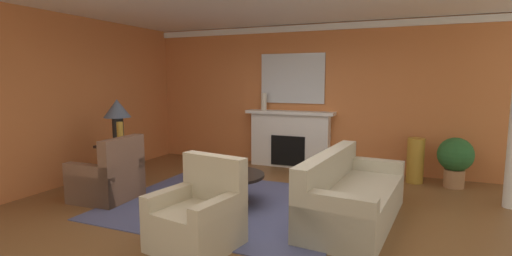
{
  "coord_description": "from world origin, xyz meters",
  "views": [
    {
      "loc": [
        1.87,
        -4.53,
        1.79
      ],
      "look_at": [
        -0.45,
        0.99,
        1.0
      ],
      "focal_mm": 26.5,
      "sensor_mm": 36.0,
      "label": 1
    }
  ],
  "objects_px": {
    "table_lamp": "(117,113)",
    "vase_mantel_left": "(264,102)",
    "mantel_mirror": "(292,78)",
    "coffee_table": "(229,182)",
    "vase_tall_corner": "(415,160)",
    "vase_on_side_table": "(120,134)",
    "side_table": "(120,162)",
    "potted_plant": "(455,158)",
    "armchair_near_window": "(108,179)",
    "fireplace": "(290,140)",
    "armchair_facing_fireplace": "(198,219)",
    "sofa": "(351,198)"
  },
  "relations": [
    {
      "from": "mantel_mirror",
      "to": "side_table",
      "type": "bearing_deg",
      "value": -131.5
    },
    {
      "from": "sofa",
      "to": "vase_mantel_left",
      "type": "xyz_separation_m",
      "value": [
        -2.17,
        2.47,
        1.02
      ]
    },
    {
      "from": "vase_tall_corner",
      "to": "vase_on_side_table",
      "type": "bearing_deg",
      "value": -153.46
    },
    {
      "from": "mantel_mirror",
      "to": "armchair_near_window",
      "type": "distance_m",
      "value": 3.96
    },
    {
      "from": "fireplace",
      "to": "potted_plant",
      "type": "bearing_deg",
      "value": -6.95
    },
    {
      "from": "armchair_near_window",
      "to": "coffee_table",
      "type": "relative_size",
      "value": 0.95
    },
    {
      "from": "fireplace",
      "to": "table_lamp",
      "type": "xyz_separation_m",
      "value": [
        -2.22,
        -2.39,
        0.68
      ]
    },
    {
      "from": "armchair_facing_fireplace",
      "to": "vase_mantel_left",
      "type": "xyz_separation_m",
      "value": [
        -0.78,
        3.86,
        1.01
      ]
    },
    {
      "from": "mantel_mirror",
      "to": "coffee_table",
      "type": "relative_size",
      "value": 1.32
    },
    {
      "from": "side_table",
      "to": "vase_tall_corner",
      "type": "height_order",
      "value": "vase_tall_corner"
    },
    {
      "from": "fireplace",
      "to": "table_lamp",
      "type": "height_order",
      "value": "table_lamp"
    },
    {
      "from": "side_table",
      "to": "armchair_near_window",
      "type": "bearing_deg",
      "value": -59.43
    },
    {
      "from": "fireplace",
      "to": "table_lamp",
      "type": "bearing_deg",
      "value": -132.9
    },
    {
      "from": "vase_tall_corner",
      "to": "armchair_near_window",
      "type": "bearing_deg",
      "value": -146.56
    },
    {
      "from": "table_lamp",
      "to": "vase_mantel_left",
      "type": "relative_size",
      "value": 2.18
    },
    {
      "from": "mantel_mirror",
      "to": "vase_tall_corner",
      "type": "height_order",
      "value": "mantel_mirror"
    },
    {
      "from": "sofa",
      "to": "vase_mantel_left",
      "type": "bearing_deg",
      "value": 131.21
    },
    {
      "from": "fireplace",
      "to": "vase_on_side_table",
      "type": "bearing_deg",
      "value": -129.53
    },
    {
      "from": "fireplace",
      "to": "side_table",
      "type": "distance_m",
      "value": 3.27
    },
    {
      "from": "fireplace",
      "to": "armchair_facing_fireplace",
      "type": "xyz_separation_m",
      "value": [
        0.23,
        -3.91,
        -0.24
      ]
    },
    {
      "from": "mantel_mirror",
      "to": "coffee_table",
      "type": "distance_m",
      "value": 3.06
    },
    {
      "from": "side_table",
      "to": "vase_tall_corner",
      "type": "relative_size",
      "value": 0.9
    },
    {
      "from": "table_lamp",
      "to": "vase_mantel_left",
      "type": "xyz_separation_m",
      "value": [
        1.67,
        2.34,
        0.09
      ]
    },
    {
      "from": "mantel_mirror",
      "to": "potted_plant",
      "type": "distance_m",
      "value": 3.26
    },
    {
      "from": "armchair_near_window",
      "to": "potted_plant",
      "type": "height_order",
      "value": "armchair_near_window"
    },
    {
      "from": "armchair_facing_fireplace",
      "to": "coffee_table",
      "type": "bearing_deg",
      "value": 102.94
    },
    {
      "from": "side_table",
      "to": "potted_plant",
      "type": "height_order",
      "value": "potted_plant"
    },
    {
      "from": "fireplace",
      "to": "mantel_mirror",
      "type": "xyz_separation_m",
      "value": [
        0.0,
        0.12,
        1.25
      ]
    },
    {
      "from": "armchair_facing_fireplace",
      "to": "potted_plant",
      "type": "height_order",
      "value": "armchair_facing_fireplace"
    },
    {
      "from": "mantel_mirror",
      "to": "armchair_near_window",
      "type": "xyz_separation_m",
      "value": [
        -1.83,
        -3.18,
        -1.48
      ]
    },
    {
      "from": "vase_mantel_left",
      "to": "potted_plant",
      "type": "relative_size",
      "value": 0.41
    },
    {
      "from": "fireplace",
      "to": "potted_plant",
      "type": "distance_m",
      "value": 2.98
    },
    {
      "from": "mantel_mirror",
      "to": "vase_mantel_left",
      "type": "bearing_deg",
      "value": -162.82
    },
    {
      "from": "coffee_table",
      "to": "potted_plant",
      "type": "distance_m",
      "value": 3.76
    },
    {
      "from": "fireplace",
      "to": "armchair_near_window",
      "type": "relative_size",
      "value": 1.89
    },
    {
      "from": "table_lamp",
      "to": "potted_plant",
      "type": "distance_m",
      "value": 5.61
    },
    {
      "from": "sofa",
      "to": "armchair_near_window",
      "type": "xyz_separation_m",
      "value": [
        -3.44,
        -0.54,
        0.01
      ]
    },
    {
      "from": "side_table",
      "to": "vase_mantel_left",
      "type": "relative_size",
      "value": 2.03
    },
    {
      "from": "fireplace",
      "to": "armchair_near_window",
      "type": "bearing_deg",
      "value": -120.82
    },
    {
      "from": "mantel_mirror",
      "to": "side_table",
      "type": "relative_size",
      "value": 1.89
    },
    {
      "from": "potted_plant",
      "to": "side_table",
      "type": "bearing_deg",
      "value": -158.59
    },
    {
      "from": "vase_mantel_left",
      "to": "vase_tall_corner",
      "type": "bearing_deg",
      "value": -4.91
    },
    {
      "from": "vase_mantel_left",
      "to": "coffee_table",
      "type": "bearing_deg",
      "value": -79.36
    },
    {
      "from": "potted_plant",
      "to": "armchair_near_window",
      "type": "bearing_deg",
      "value": -150.55
    },
    {
      "from": "armchair_near_window",
      "to": "side_table",
      "type": "xyz_separation_m",
      "value": [
        -0.4,
        0.67,
        0.09
      ]
    },
    {
      "from": "armchair_facing_fireplace",
      "to": "armchair_near_window",
      "type": "bearing_deg",
      "value": 157.74
    },
    {
      "from": "armchair_near_window",
      "to": "coffee_table",
      "type": "xyz_separation_m",
      "value": [
        1.75,
        0.49,
        0.03
      ]
    },
    {
      "from": "fireplace",
      "to": "vase_mantel_left",
      "type": "xyz_separation_m",
      "value": [
        -0.55,
        -0.05,
        0.77
      ]
    },
    {
      "from": "side_table",
      "to": "table_lamp",
      "type": "height_order",
      "value": "table_lamp"
    },
    {
      "from": "armchair_near_window",
      "to": "table_lamp",
      "type": "relative_size",
      "value": 1.27
    }
  ]
}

